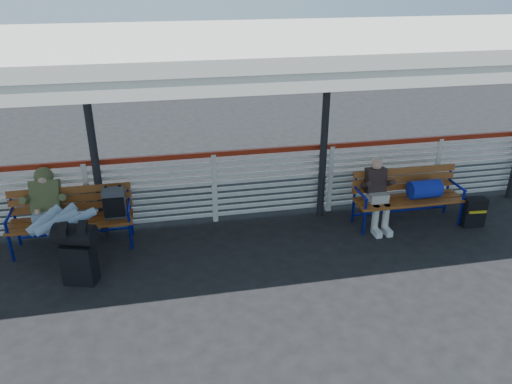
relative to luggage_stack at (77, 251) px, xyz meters
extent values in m
plane|color=black|center=(2.02, -0.48, -0.48)|extent=(60.00, 60.00, 0.00)
cube|color=silver|center=(2.02, 1.42, 0.12)|extent=(12.00, 0.04, 1.04)
cube|color=maroon|center=(2.02, 1.42, 0.72)|extent=(12.00, 0.06, 0.08)
cube|color=silver|center=(2.02, 0.42, 2.60)|extent=(12.60, 3.60, 0.16)
cube|color=silver|center=(2.02, -1.33, 2.47)|extent=(12.60, 0.06, 0.30)
cylinder|color=black|center=(0.22, 1.27, 1.02)|extent=(0.12, 0.12, 3.00)
cylinder|color=black|center=(3.82, 1.27, 1.02)|extent=(0.12, 0.12, 3.00)
cube|color=black|center=(0.00, 0.00, -0.19)|extent=(0.48, 0.37, 0.59)
cylinder|color=black|center=(0.00, 0.00, 0.25)|extent=(0.60, 0.45, 0.30)
cube|color=#93401C|center=(-0.20, 0.95, -0.03)|extent=(1.80, 0.50, 0.04)
cube|color=#93401C|center=(-0.20, 1.21, 0.24)|extent=(1.80, 0.10, 0.40)
cylinder|color=#0E199A|center=(-1.05, 0.75, -0.26)|extent=(0.04, 0.04, 0.45)
cylinder|color=#0E199A|center=(0.65, 0.75, -0.26)|extent=(0.04, 0.04, 0.45)
cylinder|color=#0E199A|center=(-1.05, 1.22, -0.03)|extent=(0.04, 0.04, 0.90)
cylinder|color=#0E199A|center=(0.65, 1.22, -0.03)|extent=(0.04, 0.04, 0.90)
cube|color=#505458|center=(0.45, 0.97, 0.22)|extent=(0.33, 0.20, 0.46)
cube|color=#93401C|center=(5.13, 0.66, -0.03)|extent=(1.80, 0.50, 0.04)
cube|color=#93401C|center=(5.13, 0.92, 0.24)|extent=(1.80, 0.10, 0.40)
cylinder|color=#0E199A|center=(4.28, 0.46, -0.26)|extent=(0.04, 0.04, 0.45)
cylinder|color=#0E199A|center=(5.98, 0.46, -0.26)|extent=(0.04, 0.04, 0.45)
cylinder|color=#0E199A|center=(4.28, 0.93, -0.03)|extent=(0.04, 0.04, 0.90)
cylinder|color=#0E199A|center=(5.98, 0.93, -0.03)|extent=(0.04, 0.04, 0.90)
cylinder|color=navy|center=(5.38, 0.66, 0.14)|extent=(0.51, 0.30, 0.30)
cube|color=#97B0CB|center=(-0.55, 1.00, 0.06)|extent=(0.36, 0.26, 0.18)
cube|color=#4B502A|center=(-0.55, 1.20, 0.32)|extent=(0.42, 0.38, 0.53)
sphere|color=#4B502A|center=(-0.55, 1.30, 0.60)|extent=(0.28, 0.28, 0.28)
sphere|color=tan|center=(-0.55, 1.26, 0.59)|extent=(0.21, 0.21, 0.21)
cube|color=black|center=(-0.12, -0.06, 0.37)|extent=(0.11, 0.27, 0.10)
cube|color=black|center=(0.12, -0.06, 0.37)|extent=(0.11, 0.27, 0.10)
cube|color=#B7B4A6|center=(4.58, 0.69, 0.05)|extent=(0.30, 0.24, 0.16)
cube|color=black|center=(4.58, 0.83, 0.30)|extent=(0.32, 0.23, 0.42)
sphere|color=tan|center=(4.58, 0.85, 0.57)|extent=(0.19, 0.19, 0.19)
cylinder|color=#B7B4A6|center=(4.49, 0.51, -0.24)|extent=(0.11, 0.11, 0.46)
cylinder|color=#B7B4A6|center=(4.67, 0.51, -0.24)|extent=(0.11, 0.11, 0.46)
cube|color=silver|center=(4.49, 0.41, -0.43)|extent=(0.10, 0.24, 0.10)
cube|color=silver|center=(4.67, 0.41, -0.43)|extent=(0.10, 0.24, 0.10)
cube|color=black|center=(6.18, 0.41, -0.23)|extent=(0.37, 0.23, 0.50)
cube|color=gold|center=(6.18, 0.30, -0.18)|extent=(0.30, 0.04, 0.04)
camera|label=1|loc=(1.20, -6.08, 3.48)|focal=35.00mm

